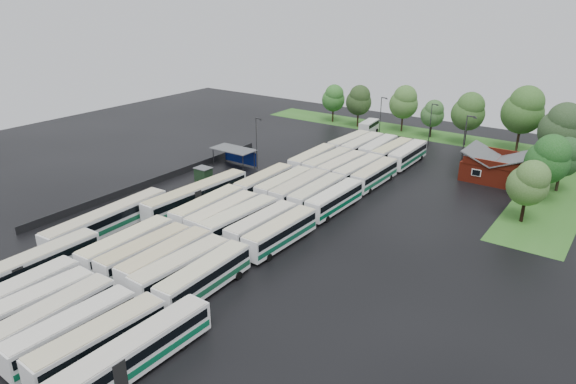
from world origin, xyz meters
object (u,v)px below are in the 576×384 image
Objects in this scene: artic_bus_east at (120,363)px; minibus at (369,127)px; artic_bus_west_a at (21,271)px; brick_building at (495,169)px.

minibus is at bearing 104.39° from artic_bus_east.
minibus is (0.95, 81.18, -0.29)m from artic_bus_west_a.
brick_building is 73.77m from artic_bus_west_a.
brick_building is 0.55× the size of artic_bus_west_a.
artic_bus_west_a is 2.70× the size of minibus.
brick_building is 35.43m from minibus.
artic_bus_east is 86.77m from minibus.
brick_building is 0.54× the size of artic_bus_east.
artic_bus_east is at bearing -8.97° from artic_bus_west_a.
brick_building is 1.47× the size of minibus.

